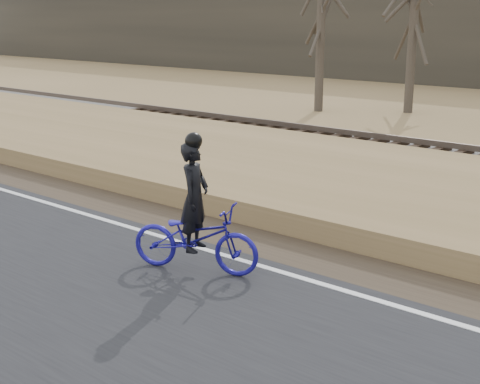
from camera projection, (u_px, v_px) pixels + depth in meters
The scene contains 3 objects.
cyclist at pixel (195, 229), 10.22m from camera, with size 2.16×1.40×2.18m.
bare_tree_far_left at pixel (321, 28), 26.77m from camera, with size 0.36×0.36×6.71m, color #474034.
bare_tree_left at pixel (414, 10), 26.17m from camera, with size 0.36×0.36×8.05m, color #474034.
Camera 1 is at (1.36, -7.64, 3.94)m, focal length 50.00 mm.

